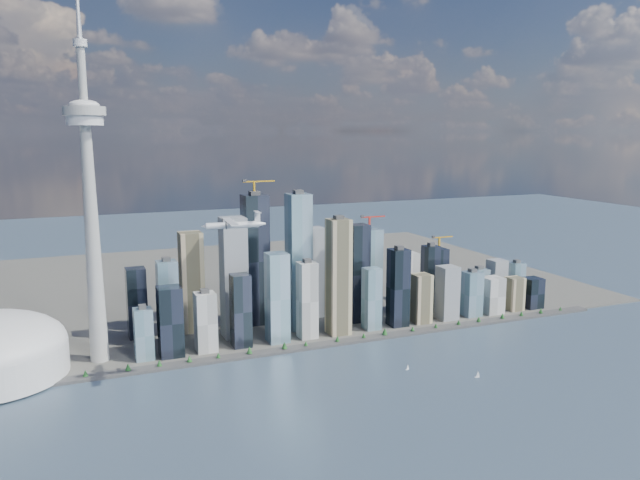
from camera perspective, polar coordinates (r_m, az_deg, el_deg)
name	(u,v)px	position (r m, az deg, el deg)	size (l,w,h in m)	color
ground	(387,416)	(761.34, 6.15, -15.68)	(4000.00, 4000.00, 0.00)	#2F4152
seawall	(309,347)	(970.16, -1.01, -9.73)	(1100.00, 22.00, 4.00)	#383838
land	(234,282)	(1381.92, -7.87, -3.85)	(1400.00, 900.00, 3.00)	#4C4C47
shoreline_trees	(309,342)	(967.90, -1.01, -9.35)	(960.53, 7.20, 8.80)	#3F2D1E
skyscraper_cluster	(323,283)	(1047.24, 0.28, -3.99)	(736.00, 142.00, 247.10)	black
needle_tower	(90,199)	(916.03, -20.29, 3.52)	(56.00, 56.00, 550.50)	#9E9F99
airplane	(234,224)	(778.20, -7.90, 1.43)	(80.62, 71.33, 19.65)	silver
sailboat_west	(408,368)	(895.84, 8.01, -11.49)	(6.15, 3.10, 8.57)	white
sailboat_east	(478,375)	(887.32, 14.21, -11.88)	(7.30, 2.81, 10.07)	white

